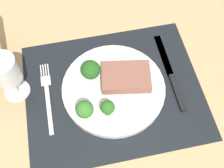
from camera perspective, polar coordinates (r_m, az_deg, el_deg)
The scene contains 10 objects.
ground_plane at distance 73.62cm, azimuth 0.29°, elevation -1.85°, with size 140.00×110.00×3.00cm, color tan.
placemat at distance 72.16cm, azimuth 0.30°, elevation -1.25°, with size 42.81×34.94×0.30cm, color black.
plate at distance 71.32cm, azimuth 0.30°, elevation -0.89°, with size 24.92×24.92×1.60cm, color white.
steak at distance 70.74cm, azimuth 2.71°, elevation 1.37°, with size 11.70×8.10×2.30cm, color #8C5647.
broccoli_front_edge at distance 64.85cm, azimuth -5.33°, elevation -4.97°, with size 4.03×4.03×5.28cm.
broccoli_back_left at distance 69.54cm, azimuth -4.18°, elevation 2.74°, with size 4.65×4.65×5.56cm.
broccoli_center at distance 65.37cm, azimuth -0.85°, elevation -4.61°, with size 3.27×3.27×4.41cm.
fork at distance 72.63cm, azimuth -12.37°, elevation -2.36°, with size 2.40×19.20×0.50cm.
knife at distance 75.02cm, azimuth 11.54°, elevation 1.35°, with size 1.80×23.00×0.80cm.
wine_glass at distance 68.56cm, azimuth -19.82°, elevation 2.16°, with size 6.34×6.34×13.14cm.
Camera 1 is at (-7.25, -33.08, 63.87)cm, focal length 47.21 mm.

